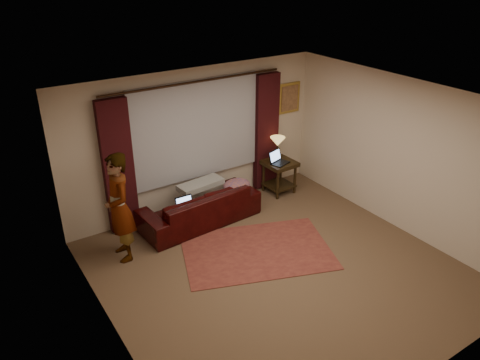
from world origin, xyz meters
name	(u,v)px	position (x,y,z in m)	size (l,w,h in m)	color
floor	(278,270)	(0.00, 0.00, -0.01)	(5.00, 5.00, 0.01)	brown
ceiling	(285,104)	(0.00, 0.00, 2.60)	(5.00, 5.00, 0.02)	silver
wall_back	(196,140)	(0.00, 2.50, 1.30)	(5.00, 0.02, 2.60)	beige
wall_front	(436,291)	(0.00, -2.50, 1.30)	(5.00, 0.02, 2.60)	beige
wall_left	(107,250)	(-2.50, 0.00, 1.30)	(0.02, 5.00, 2.60)	beige
wall_right	(400,155)	(2.50, 0.00, 1.30)	(0.02, 5.00, 2.60)	beige
sheer_curtain	(197,130)	(0.00, 2.44, 1.50)	(2.50, 0.05, 1.80)	#A4A4AB
drape_left	(118,167)	(-1.50, 2.39, 1.18)	(0.50, 0.14, 2.30)	black
drape_right	(266,132)	(1.50, 2.39, 1.18)	(0.50, 0.14, 2.30)	black
curtain_rod	(196,82)	(0.00, 2.39, 2.38)	(0.04, 0.04, 3.40)	black
picture_frame	(289,98)	(2.10, 2.47, 1.75)	(0.50, 0.04, 0.60)	#B5923A
sofa	(199,201)	(-0.30, 1.88, 0.43)	(2.14, 0.92, 0.86)	black
throw_blanket	(200,172)	(-0.17, 2.06, 0.87)	(0.84, 0.33, 0.10)	gray
clothing_pile	(237,186)	(0.43, 1.81, 0.54)	(0.52, 0.40, 0.22)	#7C4C58
laptop_sofa	(187,205)	(-0.66, 1.67, 0.54)	(0.31, 0.34, 0.22)	black
area_rug	(257,251)	(0.02, 0.58, 0.01)	(2.34, 1.56, 0.01)	brown
end_table	(279,177)	(1.58, 2.03, 0.33)	(0.57, 0.57, 0.66)	black
tiffany_lamp	(277,149)	(1.60, 2.14, 0.90)	(0.30, 0.30, 0.47)	olive
laptop_table	(280,158)	(1.53, 1.96, 0.78)	(0.34, 0.37, 0.25)	black
person	(119,208)	(-1.81, 1.62, 0.87)	(0.51, 0.51, 1.75)	gray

